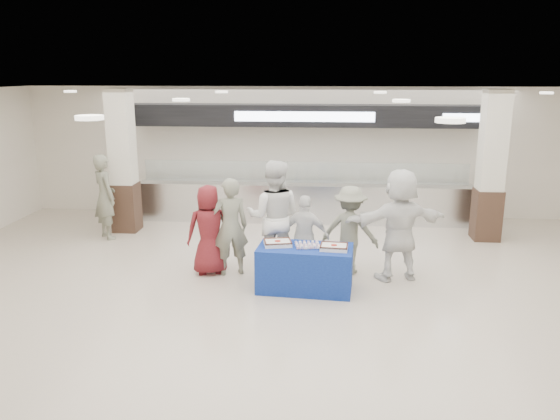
# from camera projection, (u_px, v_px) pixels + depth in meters

# --- Properties ---
(ground) EXTENTS (14.00, 14.00, 0.00)m
(ground) POSITION_uv_depth(u_px,v_px,m) (288.00, 315.00, 8.18)
(ground) COLOR beige
(ground) RESTS_ON ground
(serving_line) EXTENTS (8.70, 0.85, 2.80)m
(serving_line) POSITION_uv_depth(u_px,v_px,m) (304.00, 174.00, 13.11)
(serving_line) COLOR silver
(serving_line) RESTS_ON ground
(column_left) EXTENTS (0.55, 0.55, 3.20)m
(column_left) POSITION_uv_depth(u_px,v_px,m) (123.00, 165.00, 12.19)
(column_left) COLOR #322017
(column_left) RESTS_ON ground
(column_right) EXTENTS (0.55, 0.55, 3.20)m
(column_right) POSITION_uv_depth(u_px,v_px,m) (491.00, 170.00, 11.54)
(column_right) COLOR #322017
(column_right) RESTS_ON ground
(display_table) EXTENTS (1.61, 0.91, 0.75)m
(display_table) POSITION_uv_depth(u_px,v_px,m) (305.00, 268.00, 9.05)
(display_table) COLOR navy
(display_table) RESTS_ON ground
(sheet_cake_left) EXTENTS (0.50, 0.43, 0.09)m
(sheet_cake_left) POSITION_uv_depth(u_px,v_px,m) (278.00, 243.00, 9.04)
(sheet_cake_left) COLOR white
(sheet_cake_left) RESTS_ON display_table
(sheet_cake_right) EXTENTS (0.46, 0.37, 0.09)m
(sheet_cake_right) POSITION_uv_depth(u_px,v_px,m) (334.00, 247.00, 8.83)
(sheet_cake_right) COLOR white
(sheet_cake_right) RESTS_ON display_table
(cupcake_tray) EXTENTS (0.39, 0.32, 0.06)m
(cupcake_tray) POSITION_uv_depth(u_px,v_px,m) (307.00, 245.00, 8.96)
(cupcake_tray) COLOR silver
(cupcake_tray) RESTS_ON display_table
(civilian_maroon) EXTENTS (0.91, 0.73, 1.63)m
(civilian_maroon) POSITION_uv_depth(u_px,v_px,m) (209.00, 230.00, 9.70)
(civilian_maroon) COLOR maroon
(civilian_maroon) RESTS_ON ground
(soldier_a) EXTENTS (0.74, 0.61, 1.76)m
(soldier_a) POSITION_uv_depth(u_px,v_px,m) (230.00, 227.00, 9.66)
(soldier_a) COLOR slate
(soldier_a) RESTS_ON ground
(chef_tall) EXTENTS (1.02, 0.81, 2.05)m
(chef_tall) POSITION_uv_depth(u_px,v_px,m) (274.00, 217.00, 9.76)
(chef_tall) COLOR white
(chef_tall) RESTS_ON ground
(chef_short) EXTENTS (0.91, 0.52, 1.47)m
(chef_short) POSITION_uv_depth(u_px,v_px,m) (305.00, 236.00, 9.61)
(chef_short) COLOR white
(chef_short) RESTS_ON ground
(soldier_b) EXTENTS (1.15, 0.83, 1.60)m
(soldier_b) POSITION_uv_depth(u_px,v_px,m) (350.00, 230.00, 9.74)
(soldier_b) COLOR slate
(soldier_b) RESTS_ON ground
(civilian_white) EXTENTS (1.92, 1.09, 1.97)m
(civilian_white) POSITION_uv_depth(u_px,v_px,m) (399.00, 225.00, 9.39)
(civilian_white) COLOR white
(civilian_white) RESTS_ON ground
(soldier_bg) EXTENTS (0.79, 0.79, 1.85)m
(soldier_bg) POSITION_uv_depth(u_px,v_px,m) (105.00, 197.00, 11.78)
(soldier_bg) COLOR slate
(soldier_bg) RESTS_ON ground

